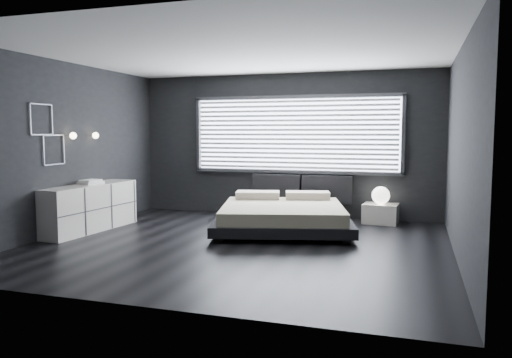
% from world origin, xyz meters
% --- Properties ---
extents(room, '(6.04, 6.00, 2.80)m').
position_xyz_m(room, '(0.00, 0.00, 1.40)').
color(room, black).
rests_on(room, ground).
extents(window, '(4.14, 0.09, 1.52)m').
position_xyz_m(window, '(0.20, 2.70, 1.61)').
color(window, white).
rests_on(window, ground).
extents(headboard, '(1.96, 0.16, 0.52)m').
position_xyz_m(headboard, '(0.36, 2.64, 0.57)').
color(headboard, black).
rests_on(headboard, ground).
extents(sconce_near, '(0.18, 0.11, 0.11)m').
position_xyz_m(sconce_near, '(-2.88, 0.05, 1.60)').
color(sconce_near, silver).
rests_on(sconce_near, ground).
extents(sconce_far, '(0.18, 0.11, 0.11)m').
position_xyz_m(sconce_far, '(-2.88, 0.65, 1.60)').
color(sconce_far, silver).
rests_on(sconce_far, ground).
extents(wall_art_upper, '(0.01, 0.48, 0.48)m').
position_xyz_m(wall_art_upper, '(-2.98, -0.55, 1.85)').
color(wall_art_upper, '#47474C').
rests_on(wall_art_upper, ground).
extents(wall_art_lower, '(0.01, 0.48, 0.48)m').
position_xyz_m(wall_art_lower, '(-2.98, -0.30, 1.38)').
color(wall_art_lower, '#47474C').
rests_on(wall_art_lower, ground).
extents(bed, '(2.68, 2.61, 0.58)m').
position_xyz_m(bed, '(0.35, 1.23, 0.27)').
color(bed, black).
rests_on(bed, ground).
extents(nightstand, '(0.65, 0.56, 0.36)m').
position_xyz_m(nightstand, '(1.88, 2.44, 0.18)').
color(nightstand, white).
rests_on(nightstand, ground).
extents(orb_lamp, '(0.32, 0.32, 0.32)m').
position_xyz_m(orb_lamp, '(1.88, 2.39, 0.52)').
color(orb_lamp, white).
rests_on(orb_lamp, nightstand).
extents(dresser, '(0.70, 1.99, 0.78)m').
position_xyz_m(dresser, '(-2.78, 0.24, 0.39)').
color(dresser, white).
rests_on(dresser, ground).
extents(book_stack, '(0.34, 0.41, 0.07)m').
position_xyz_m(book_stack, '(-2.77, 0.32, 0.82)').
color(book_stack, white).
rests_on(book_stack, dresser).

